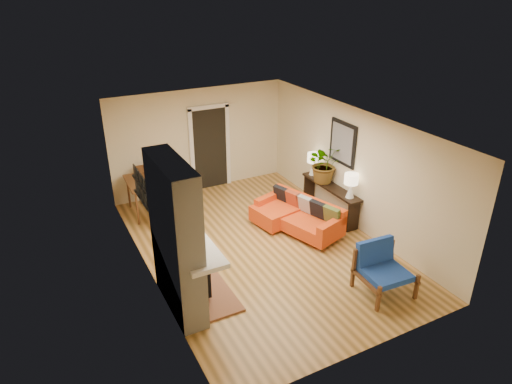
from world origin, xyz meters
TOP-DOWN VIEW (x-y plane):
  - room_shell at (0.60, 2.63)m, footprint 6.50×6.50m
  - fireplace at (-2.00, -1.00)m, footprint 1.09×1.68m
  - sofa at (1.12, 0.24)m, footprint 1.35×2.07m
  - ottoman at (0.71, 0.69)m, footprint 0.95×0.95m
  - blue_chair at (1.20, -2.19)m, footprint 0.90×0.89m
  - dining_table at (-1.57, 2.52)m, footprint 0.81×1.88m
  - console_table at (2.07, 0.50)m, footprint 0.34×1.85m
  - lamp_near at (2.07, -0.17)m, footprint 0.30×0.30m
  - lamp_far at (2.07, 1.24)m, footprint 0.30×0.30m
  - houseplant at (2.06, 0.77)m, footprint 0.95×0.86m

SIDE VIEW (x-z plane):
  - ottoman at x=0.71m, z-range 0.03..0.44m
  - sofa at x=1.12m, z-range -0.05..0.71m
  - blue_chair at x=1.20m, z-range 0.04..0.92m
  - console_table at x=2.07m, z-range 0.21..0.94m
  - dining_table at x=-1.57m, z-range 0.16..1.16m
  - lamp_near at x=2.07m, z-range 0.79..1.33m
  - lamp_far at x=2.07m, z-range 0.79..1.33m
  - houseplant at x=2.06m, z-range 0.73..1.64m
  - room_shell at x=0.60m, z-range -2.01..4.49m
  - fireplace at x=-2.00m, z-range -0.06..2.54m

